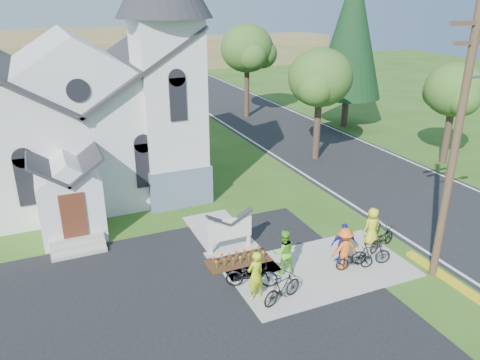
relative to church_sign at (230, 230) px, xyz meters
name	(u,v)px	position (x,y,z in m)	size (l,w,h in m)	color
ground	(293,285)	(1.20, -3.20, -1.03)	(120.00, 120.00, 0.00)	#305317
road	(311,143)	(11.20, 11.80, -1.02)	(8.00, 90.00, 0.02)	black
sidewalk	(320,269)	(2.70, -2.70, -1.00)	(7.00, 4.00, 0.05)	#A69F96
church	(83,94)	(-4.28, 9.28, 4.22)	(12.35, 12.00, 13.00)	white
church_sign	(230,230)	(0.00, 0.00, 0.00)	(2.20, 0.40, 1.70)	#A69F96
flower_bed	(238,261)	(0.00, -0.90, -0.99)	(2.60, 1.10, 0.07)	#39210F
utility_pole	(458,139)	(6.56, -4.70, 4.38)	(3.45, 0.28, 10.00)	#452E22
tree_road_near	(320,78)	(9.70, 8.80, 4.18)	(4.00, 4.00, 7.05)	#3A271F
tree_road_mid	(247,49)	(10.20, 20.80, 4.75)	(4.40, 4.40, 7.80)	#3A271F
tree_road_far	(455,90)	(16.70, 4.80, 3.61)	(3.60, 3.60, 6.30)	#3A271F
conifer	(352,31)	(16.20, 14.80, 6.36)	(5.20, 5.20, 12.40)	#3A271F
distant_hills	(115,54)	(4.56, 53.13, 1.15)	(61.00, 10.00, 5.60)	brown
cyclist_0	(255,275)	(-0.43, -3.37, -0.05)	(0.67, 0.44, 1.84)	#B3CF18
bike_0	(252,275)	(-0.25, -2.70, -0.48)	(0.66, 1.90, 1.00)	black
cyclist_1	(284,252)	(1.26, -2.32, -0.09)	(0.87, 0.67, 1.78)	#58C424
bike_1	(282,288)	(0.34, -3.93, -0.46)	(0.49, 1.73, 1.04)	black
cyclist_2	(344,244)	(3.75, -2.68, -0.11)	(1.01, 0.42, 1.73)	#2129A5
bike_2	(354,260)	(3.89, -3.23, -0.57)	(0.53, 1.53, 0.80)	black
cyclist_3	(344,249)	(3.52, -3.01, -0.11)	(1.12, 0.64, 1.73)	orange
bike_3	(371,254)	(4.70, -3.21, -0.50)	(0.45, 1.58, 0.95)	black
cyclist_4	(372,226)	(5.76, -1.88, -0.15)	(0.81, 0.53, 1.66)	yellow
bike_4	(382,238)	(5.90, -2.38, -0.50)	(0.63, 1.80, 0.95)	black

